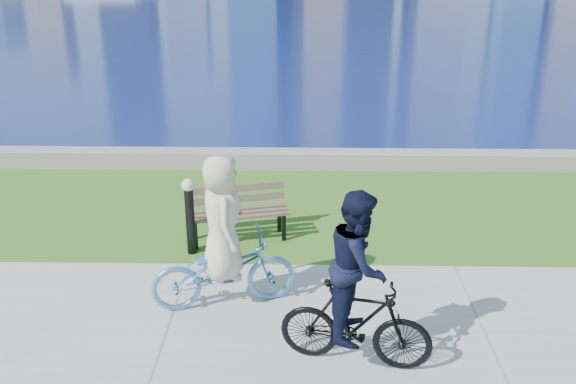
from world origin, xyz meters
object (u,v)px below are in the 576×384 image
Objects in this scene: bollard_lamp at (190,211)px; cyclist_woman at (223,252)px; park_bench at (237,209)px; cyclist_man at (357,295)px.

bollard_lamp is 0.59× the size of cyclist_woman.
cyclist_woman is (0.69, -1.52, 0.09)m from bollard_lamp.
park_bench is at bearing -14.02° from cyclist_woman.
cyclist_man reaches higher than bollard_lamp.
cyclist_man reaches higher than park_bench.
cyclist_woman reaches higher than bollard_lamp.
park_bench is 0.90m from bollard_lamp.
bollard_lamp reaches higher than park_bench.
park_bench is 2.10m from cyclist_woman.
bollard_lamp is at bearing 52.21° from cyclist_man.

